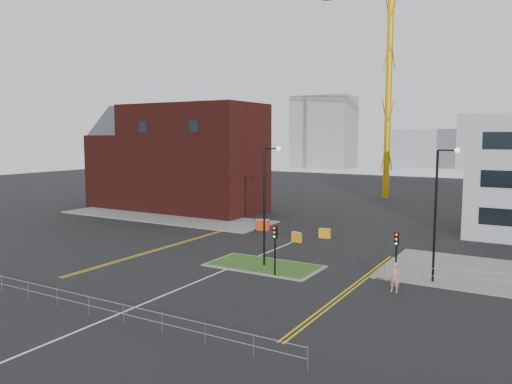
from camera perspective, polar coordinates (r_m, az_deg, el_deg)
ground at (r=33.30m, az=-9.04°, el=-11.01°), size 200.00×200.00×0.00m
pavement_left at (r=62.29m, az=-10.46°, el=-2.79°), size 28.00×8.00×0.12m
island_kerb at (r=38.56m, az=0.94°, el=-8.43°), size 8.60×4.60×0.08m
grass_island at (r=38.55m, az=0.94°, el=-8.41°), size 8.00×4.00×0.12m
brick_building at (r=68.07m, az=-9.17°, el=3.76°), size 24.20×10.07×14.24m
tower_crane at (r=81.63m, az=18.87°, el=17.74°), size 51.93×12.60×38.24m
streetlamp_island at (r=37.43m, az=1.25°, el=-0.50°), size 1.46×0.36×9.18m
streetlamp_right_near at (r=35.29m, az=20.20°, el=-1.32°), size 1.46×0.36×9.18m
traffic_light_island at (r=35.31m, az=2.18°, el=-5.61°), size 0.28×0.33×3.65m
traffic_light_right at (r=34.30m, az=15.74°, el=-6.21°), size 0.28×0.33×3.65m
railing_front at (r=28.92m, az=-16.81°, el=-12.30°), size 24.05×0.05×1.10m
railing_left at (r=53.54m, az=-5.95°, el=-3.48°), size 6.05×0.05×1.10m
centre_line at (r=34.79m, az=-6.92°, el=-10.19°), size 0.15×30.00×0.01m
yellow_left_a at (r=46.31m, az=-9.82°, el=-6.04°), size 0.12×24.00×0.01m
yellow_left_b at (r=46.12m, az=-9.54°, el=-6.09°), size 0.12×24.00×0.01m
yellow_right_a at (r=33.82m, az=10.56°, el=-10.75°), size 0.12×20.00×0.01m
yellow_right_b at (r=33.72m, az=11.05°, el=-10.81°), size 0.12×20.00×0.01m
skyline_a at (r=156.55m, az=7.74°, el=6.78°), size 18.00×12.00×22.00m
skyline_b at (r=154.83m, az=26.64°, el=5.05°), size 24.00×12.00×16.00m
skyline_d at (r=166.93m, az=20.64°, el=4.68°), size 30.00×12.00×12.00m
pedestrian at (r=33.43m, az=15.57°, el=-9.39°), size 0.73×0.51×1.91m
barrier_left at (r=52.74m, az=0.78°, el=-3.72°), size 1.45×0.92×1.16m
barrier_mid at (r=49.21m, az=7.86°, el=-4.66°), size 1.15×0.45×0.95m
barrier_right at (r=47.19m, az=4.65°, el=-5.11°), size 1.16×0.77×0.93m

